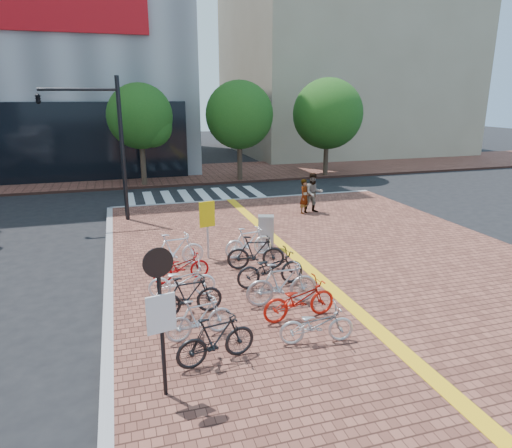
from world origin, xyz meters
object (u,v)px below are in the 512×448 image
object	(u,v)px
bike_0	(216,339)
bike_1	(199,318)
utility_box	(266,232)
bike_6	(317,324)
bike_9	(270,268)
bike_10	(256,253)
traffic_light_pole	(85,123)
bike_7	(299,299)
pedestrian_a	(305,196)
bike_11	(249,242)
bike_3	(182,280)
bike_8	(282,284)
pedestrian_b	(313,193)
bike_5	(175,250)
bike_2	(189,296)
notice_sign	(160,305)
bike_4	(181,267)
yellow_sign	(207,219)

from	to	relation	value
bike_0	bike_1	size ratio (longest dim) A/B	1.08
utility_box	bike_6	bearing A→B (deg)	-98.32
bike_9	bike_10	bearing A→B (deg)	-2.41
bike_10	traffic_light_pole	world-z (taller)	traffic_light_pole
bike_7	pedestrian_a	size ratio (longest dim) A/B	1.20
bike_1	bike_6	world-z (taller)	bike_1
bike_11	bike_3	bearing A→B (deg)	124.40
bike_3	bike_7	distance (m)	3.26
bike_1	traffic_light_pole	xyz separation A→B (m)	(-2.61, 10.93, 3.67)
utility_box	bike_8	bearing A→B (deg)	-102.90
pedestrian_b	bike_5	bearing A→B (deg)	-139.29
bike_11	traffic_light_pole	xyz separation A→B (m)	(-5.13, 6.15, 3.63)
bike_2	utility_box	distance (m)	5.46
traffic_light_pole	bike_5	bearing A→B (deg)	-67.43
pedestrian_b	notice_sign	world-z (taller)	notice_sign
bike_5	pedestrian_a	bearing A→B (deg)	-57.25
bike_2	notice_sign	size ratio (longest dim) A/B	0.60
pedestrian_a	bike_5	bearing A→B (deg)	179.01
bike_3	bike_5	world-z (taller)	bike_5
bike_1	bike_3	bearing A→B (deg)	-9.18
bike_2	bike_9	world-z (taller)	bike_9
bike_9	utility_box	world-z (taller)	utility_box
bike_0	bike_8	distance (m)	3.04
bike_4	bike_6	world-z (taller)	bike_4
bike_1	bike_3	xyz separation A→B (m)	(-0.07, 2.26, -0.01)
bike_9	pedestrian_b	xyz separation A→B (m)	(4.59, 7.41, 0.39)
bike_4	pedestrian_b	size ratio (longest dim) A/B	0.91
bike_11	traffic_light_pole	distance (m)	8.79
bike_11	traffic_light_pole	bearing A→B (deg)	29.97
bike_3	bike_5	distance (m)	2.29
bike_4	traffic_light_pole	distance (m)	8.84
bike_2	yellow_sign	distance (m)	4.13
bike_5	bike_8	world-z (taller)	bike_8
bike_6	pedestrian_b	distance (m)	11.62
bike_8	bike_4	bearing A→B (deg)	46.50
yellow_sign	pedestrian_b	bearing A→B (deg)	38.76
bike_0	bike_6	xyz separation A→B (m)	(2.25, 0.11, -0.08)
bike_10	traffic_light_pole	xyz separation A→B (m)	(-5.03, 7.29, 3.61)
bike_10	yellow_sign	xyz separation A→B (m)	(-1.23, 1.37, 0.81)
pedestrian_a	notice_sign	distance (m)	13.81
bike_4	bike_8	xyz separation A→B (m)	(2.27, -2.31, 0.14)
bike_8	pedestrian_a	distance (m)	9.61
bike_0	notice_sign	size ratio (longest dim) A/B	0.60
bike_4	yellow_sign	distance (m)	2.19
bike_6	bike_7	world-z (taller)	bike_7
bike_11	utility_box	xyz separation A→B (m)	(0.82, 0.66, 0.08)
bike_11	bike_7	bearing A→B (deg)	169.52
bike_1	bike_10	xyz separation A→B (m)	(2.42, 3.64, 0.06)
bike_0	bike_7	world-z (taller)	bike_0
bike_5	utility_box	xyz separation A→B (m)	(3.30, 0.89, 0.04)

